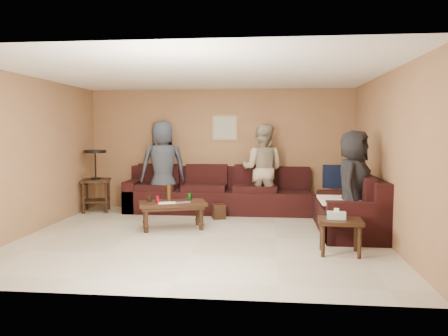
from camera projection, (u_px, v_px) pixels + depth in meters
name	position (u px, v px, depth m)	size (l,w,h in m)	color
room	(202.00, 129.00, 6.65)	(5.60, 5.50, 2.50)	beige
sectional_sofa	(258.00, 201.00, 8.18)	(4.65, 2.90, 0.97)	black
coffee_table	(172.00, 206.00, 7.29)	(1.21, 0.86, 0.74)	black
end_table_left	(96.00, 179.00, 8.84)	(0.67, 0.67, 1.25)	black
side_table_right	(340.00, 224.00, 5.79)	(0.60, 0.50, 0.62)	black
waste_bin	(219.00, 211.00, 8.15)	(0.23, 0.23, 0.27)	black
wall_art	(225.00, 128.00, 9.09)	(0.52, 0.04, 0.52)	tan
person_left	(163.00, 166.00, 8.78)	(0.91, 0.59, 1.85)	#323945
person_middle	(262.00, 169.00, 8.61)	(0.86, 0.67, 1.77)	tan
person_right	(353.00, 185.00, 6.65)	(0.80, 0.52, 1.65)	black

